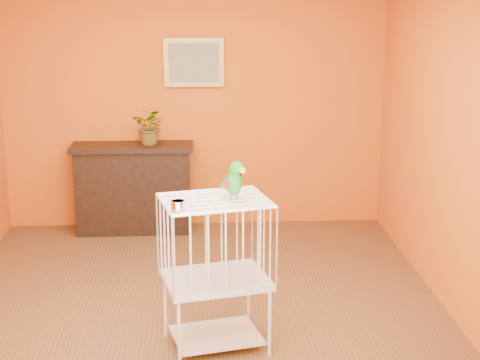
{
  "coord_description": "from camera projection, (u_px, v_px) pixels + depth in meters",
  "views": [
    {
      "loc": [
        0.05,
        -5.42,
        2.49
      ],
      "look_at": [
        0.31,
        -0.65,
        1.24
      ],
      "focal_mm": 55.0,
      "sensor_mm": 36.0,
      "label": 1
    }
  ],
  "objects": [
    {
      "name": "birdcage",
      "position": [
        216.0,
        272.0,
        5.13
      ],
      "size": [
        0.82,
        0.69,
        1.1
      ],
      "rotation": [
        0.0,
        0.0,
        0.23
      ],
      "color": "silver",
      "rests_on": "ground"
    },
    {
      "name": "room_shell",
      "position": [
        193.0,
        114.0,
        5.47
      ],
      "size": [
        4.5,
        4.5,
        4.5
      ],
      "color": "#CE5A13",
      "rests_on": "ground"
    },
    {
      "name": "ground",
      "position": [
        196.0,
        310.0,
        5.87
      ],
      "size": [
        4.5,
        4.5,
        0.0
      ],
      "primitive_type": "plane",
      "color": "brown",
      "rests_on": "ground"
    },
    {
      "name": "potted_plant",
      "position": [
        151.0,
        131.0,
        7.51
      ],
      "size": [
        0.45,
        0.48,
        0.29
      ],
      "primitive_type": "imported",
      "rotation": [
        0.0,
        0.0,
        -0.37
      ],
      "color": "#26722D",
      "rests_on": "console_cabinet"
    },
    {
      "name": "console_cabinet",
      "position": [
        133.0,
        188.0,
        7.67
      ],
      "size": [
        1.25,
        0.45,
        0.93
      ],
      "color": "black",
      "rests_on": "ground"
    },
    {
      "name": "framed_picture",
      "position": [
        194.0,
        62.0,
        7.56
      ],
      "size": [
        0.62,
        0.04,
        0.5
      ],
      "color": "#A47C3A",
      "rests_on": "room_shell"
    },
    {
      "name": "parrot",
      "position": [
        235.0,
        180.0,
        4.97
      ],
      "size": [
        0.18,
        0.24,
        0.28
      ],
      "rotation": [
        0.0,
        0.0,
        0.53
      ],
      "color": "#59544C",
      "rests_on": "birdcage"
    },
    {
      "name": "feed_cup",
      "position": [
        178.0,
        205.0,
        4.75
      ],
      "size": [
        0.09,
        0.09,
        0.06
      ],
      "primitive_type": "cylinder",
      "color": "silver",
      "rests_on": "birdcage"
    }
  ]
}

